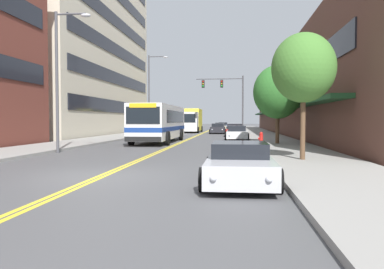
# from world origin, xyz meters

# --- Properties ---
(ground_plane) EXTENTS (240.00, 240.00, 0.00)m
(ground_plane) POSITION_xyz_m (0.00, 37.00, 0.00)
(ground_plane) COLOR #4C4C4F
(sidewalk_left) EXTENTS (3.91, 106.00, 0.15)m
(sidewalk_left) POSITION_xyz_m (-7.45, 37.00, 0.08)
(sidewalk_left) COLOR gray
(sidewalk_left) RESTS_ON ground_plane
(sidewalk_right) EXTENTS (3.91, 106.00, 0.15)m
(sidewalk_right) POSITION_xyz_m (7.45, 37.00, 0.08)
(sidewalk_right) COLOR gray
(sidewalk_right) RESTS_ON ground_plane
(centre_line) EXTENTS (0.34, 106.00, 0.01)m
(centre_line) POSITION_xyz_m (0.00, 37.00, 0.00)
(centre_line) COLOR yellow
(centre_line) RESTS_ON ground_plane
(office_tower_left) EXTENTS (12.08, 29.80, 30.03)m
(office_tower_left) POSITION_xyz_m (-15.64, 32.26, 15.02)
(office_tower_left) COLOR beige
(office_tower_left) RESTS_ON ground_plane
(storefront_row_right) EXTENTS (9.10, 68.00, 9.26)m
(storefront_row_right) POSITION_xyz_m (13.64, 37.00, 4.62)
(storefront_row_right) COLOR brown
(storefront_row_right) RESTS_ON ground_plane
(city_bus) EXTENTS (2.86, 11.06, 2.90)m
(city_bus) POSITION_xyz_m (-1.73, 18.06, 1.65)
(city_bus) COLOR silver
(city_bus) RESTS_ON ground_plane
(car_champagne_parked_left_near) EXTENTS (2.08, 4.72, 1.30)m
(car_champagne_parked_left_near) POSITION_xyz_m (-4.41, 33.78, 0.61)
(car_champagne_parked_left_near) COLOR beige
(car_champagne_parked_left_near) RESTS_ON ground_plane
(car_silver_parked_right_foreground) EXTENTS (2.02, 4.45, 1.15)m
(car_silver_parked_right_foreground) POSITION_xyz_m (4.33, -0.84, 0.55)
(car_silver_parked_right_foreground) COLOR #B7B7BC
(car_silver_parked_right_foreground) RESTS_ON ground_plane
(car_red_parked_right_mid) EXTENTS (2.13, 4.84, 1.35)m
(car_red_parked_right_mid) POSITION_xyz_m (4.26, 29.36, 0.62)
(car_red_parked_right_mid) COLOR maroon
(car_red_parked_right_mid) RESTS_ON ground_plane
(car_dark_grey_parked_right_far) EXTENTS (2.16, 4.46, 1.29)m
(car_dark_grey_parked_right_far) POSITION_xyz_m (4.27, 36.99, 0.59)
(car_dark_grey_parked_right_far) COLOR #38383D
(car_dark_grey_parked_right_far) RESTS_ON ground_plane
(car_white_parked_right_end) EXTENTS (2.05, 4.69, 1.26)m
(car_white_parked_right_end) POSITION_xyz_m (4.42, 22.15, 0.59)
(car_white_parked_right_end) COLOR white
(car_white_parked_right_end) RESTS_ON ground_plane
(car_charcoal_moving_lead) EXTENTS (2.08, 4.69, 1.31)m
(car_charcoal_moving_lead) POSITION_xyz_m (2.07, 37.59, 0.62)
(car_charcoal_moving_lead) COLOR #232328
(car_charcoal_moving_lead) RESTS_ON ground_plane
(car_beige_moving_second) EXTENTS (2.18, 4.57, 1.33)m
(car_beige_moving_second) POSITION_xyz_m (2.00, 49.34, 0.61)
(car_beige_moving_second) COLOR #BCAD89
(car_beige_moving_second) RESTS_ON ground_plane
(car_slate_blue_moving_third) EXTENTS (2.01, 4.17, 1.34)m
(car_slate_blue_moving_third) POSITION_xyz_m (2.19, 56.20, 0.63)
(car_slate_blue_moving_third) COLOR #475675
(car_slate_blue_moving_third) RESTS_ON ground_plane
(box_truck) EXTENTS (2.75, 8.00, 3.35)m
(box_truck) POSITION_xyz_m (-1.90, 41.69, 1.72)
(box_truck) COLOR white
(box_truck) RESTS_ON ground_plane
(traffic_signal_mast) EXTENTS (5.73, 0.38, 7.10)m
(traffic_signal_mast) POSITION_xyz_m (3.35, 34.13, 5.02)
(traffic_signal_mast) COLOR #47474C
(traffic_signal_mast) RESTS_ON ground_plane
(street_lamp_left_near) EXTENTS (2.00, 0.28, 7.55)m
(street_lamp_left_near) POSITION_xyz_m (-5.03, 7.87, 4.48)
(street_lamp_left_near) COLOR #47474C
(street_lamp_left_near) RESTS_ON ground_plane
(street_lamp_left_far) EXTENTS (2.25, 0.28, 8.96)m
(street_lamp_left_far) POSITION_xyz_m (-5.02, 29.75, 5.25)
(street_lamp_left_far) COLOR #47474C
(street_lamp_left_far) RESTS_ON ground_plane
(street_tree_right_near) EXTENTS (2.59, 2.59, 5.18)m
(street_tree_right_near) POSITION_xyz_m (6.98, 4.41, 3.90)
(street_tree_right_near) COLOR brown
(street_tree_right_near) RESTS_ON sidewalk_right
(street_tree_right_mid) EXTENTS (3.36, 3.36, 5.40)m
(street_tree_right_mid) POSITION_xyz_m (7.15, 15.01, 3.70)
(street_tree_right_mid) COLOR brown
(street_tree_right_mid) RESTS_ON sidewalk_right
(fire_hydrant) EXTENTS (0.33, 0.25, 0.84)m
(fire_hydrant) POSITION_xyz_m (5.95, 13.60, 0.57)
(fire_hydrant) COLOR red
(fire_hydrant) RESTS_ON sidewalk_right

